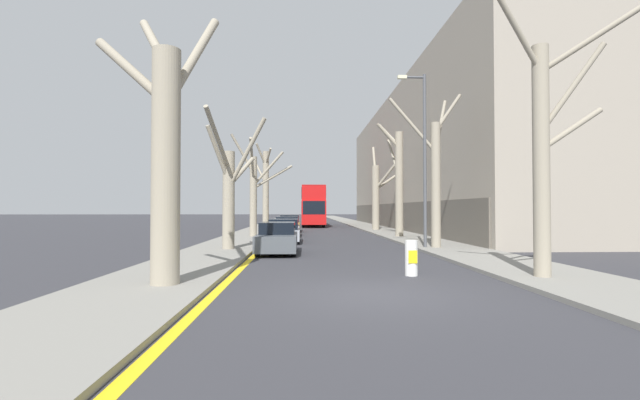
% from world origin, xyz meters
% --- Properties ---
extents(ground_plane, '(300.00, 300.00, 0.00)m').
position_xyz_m(ground_plane, '(0.00, 0.00, 0.00)').
color(ground_plane, '#333338').
extents(sidewalk_left, '(3.29, 120.00, 0.12)m').
position_xyz_m(sidewalk_left, '(-5.47, 50.00, 0.06)').
color(sidewalk_left, gray).
rests_on(sidewalk_left, ground).
extents(sidewalk_right, '(3.29, 120.00, 0.12)m').
position_xyz_m(sidewalk_right, '(5.47, 50.00, 0.06)').
color(sidewalk_right, gray).
rests_on(sidewalk_right, ground).
extents(building_facade_right, '(10.08, 49.45, 13.37)m').
position_xyz_m(building_facade_right, '(12.10, 33.94, 6.67)').
color(building_facade_right, '#9E9384').
rests_on(building_facade_right, ground).
extents(kerb_line_stripe, '(0.24, 120.00, 0.01)m').
position_xyz_m(kerb_line_stripe, '(-3.65, 50.00, 0.00)').
color(kerb_line_stripe, yellow).
rests_on(kerb_line_stripe, ground).
extents(street_tree_left_0, '(2.99, 2.93, 7.73)m').
position_xyz_m(street_tree_left_0, '(-5.06, 1.04, 3.49)').
color(street_tree_left_0, gray).
rests_on(street_tree_left_0, ground).
extents(street_tree_left_1, '(2.73, 3.83, 6.18)m').
position_xyz_m(street_tree_left_1, '(-5.01, 10.08, 2.85)').
color(street_tree_left_1, gray).
rests_on(street_tree_left_1, ground).
extents(street_tree_left_2, '(4.16, 4.83, 7.02)m').
position_xyz_m(street_tree_left_2, '(-4.90, 19.50, 3.36)').
color(street_tree_left_2, gray).
rests_on(street_tree_left_2, ground).
extents(street_tree_left_3, '(2.96, 3.57, 7.96)m').
position_xyz_m(street_tree_left_3, '(-5.05, 29.96, 4.03)').
color(street_tree_left_3, gray).
rests_on(street_tree_left_3, ground).
extents(street_tree_right_0, '(3.93, 1.06, 7.71)m').
position_xyz_m(street_tree_right_0, '(5.03, 1.63, 3.64)').
color(street_tree_right_0, gray).
rests_on(street_tree_right_0, ground).
extents(street_tree_right_1, '(3.59, 1.36, 7.61)m').
position_xyz_m(street_tree_right_1, '(4.83, 10.69, 3.55)').
color(street_tree_right_1, gray).
rests_on(street_tree_right_1, ground).
extents(street_tree_right_2, '(1.88, 2.84, 8.24)m').
position_xyz_m(street_tree_right_2, '(4.90, 19.15, 4.08)').
color(street_tree_right_2, gray).
rests_on(street_tree_right_2, ground).
extents(street_tree_right_3, '(2.91, 3.57, 7.82)m').
position_xyz_m(street_tree_right_3, '(5.07, 28.33, 3.34)').
color(street_tree_right_3, gray).
rests_on(street_tree_right_3, ground).
extents(double_decker_bus, '(2.57, 10.79, 4.47)m').
position_xyz_m(double_decker_bus, '(-0.45, 39.23, 2.53)').
color(double_decker_bus, red).
rests_on(double_decker_bus, ground).
extents(parked_car_0, '(1.72, 4.01, 1.38)m').
position_xyz_m(parked_car_0, '(-2.73, 9.23, 0.66)').
color(parked_car_0, '#4C5156').
rests_on(parked_car_0, ground).
extents(parked_car_1, '(1.90, 4.19, 1.37)m').
position_xyz_m(parked_car_1, '(-2.73, 15.63, 0.65)').
color(parked_car_1, '#9EA3AD').
rests_on(parked_car_1, ground).
extents(parked_car_2, '(1.77, 4.05, 1.39)m').
position_xyz_m(parked_car_2, '(-2.73, 21.33, 0.65)').
color(parked_car_2, '#9EA3AD').
rests_on(parked_car_2, ground).
extents(parked_car_3, '(1.79, 4.22, 1.43)m').
position_xyz_m(parked_car_3, '(-2.73, 27.48, 0.67)').
color(parked_car_3, olive).
rests_on(parked_car_3, ground).
extents(lamp_post, '(1.40, 0.20, 8.53)m').
position_xyz_m(lamp_post, '(4.22, 10.65, 4.73)').
color(lamp_post, '#4C4F54').
rests_on(lamp_post, ground).
extents(traffic_bollard, '(0.37, 0.38, 1.04)m').
position_xyz_m(traffic_bollard, '(1.59, 2.71, 0.52)').
color(traffic_bollard, white).
rests_on(traffic_bollard, ground).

